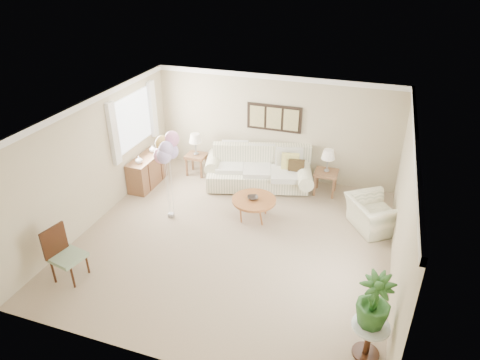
% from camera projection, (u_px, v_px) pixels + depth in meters
% --- Properties ---
extents(ground_plane, '(6.00, 6.00, 0.00)m').
position_uv_depth(ground_plane, '(234.00, 240.00, 8.55)').
color(ground_plane, tan).
extents(room_shell, '(6.04, 6.04, 2.60)m').
position_uv_depth(room_shell, '(229.00, 165.00, 7.88)').
color(room_shell, '#BAB291').
rests_on(room_shell, ground).
extents(wall_art_triptych, '(1.35, 0.06, 0.65)m').
position_uv_depth(wall_art_triptych, '(274.00, 118.00, 10.28)').
color(wall_art_triptych, black).
rests_on(wall_art_triptych, ground).
extents(sofa, '(2.88, 1.60, 0.97)m').
position_uv_depth(sofa, '(258.00, 171.00, 10.37)').
color(sofa, '#F4ECC6').
rests_on(sofa, ground).
extents(end_table_left, '(0.50, 0.45, 0.54)m').
position_uv_depth(end_table_left, '(196.00, 158.00, 10.87)').
color(end_table_left, brown).
rests_on(end_table_left, ground).
extents(end_table_right, '(0.53, 0.48, 0.58)m').
position_uv_depth(end_table_right, '(326.00, 175.00, 9.97)').
color(end_table_right, brown).
rests_on(end_table_right, ground).
extents(lamp_left, '(0.32, 0.32, 0.56)m').
position_uv_depth(lamp_left, '(195.00, 139.00, 10.62)').
color(lamp_left, gray).
rests_on(lamp_left, end_table_left).
extents(lamp_right, '(0.31, 0.31, 0.55)m').
position_uv_depth(lamp_right, '(328.00, 155.00, 9.73)').
color(lamp_right, gray).
rests_on(lamp_right, end_table_right).
extents(coffee_table, '(0.94, 0.94, 0.48)m').
position_uv_depth(coffee_table, '(254.00, 201.00, 9.05)').
color(coffee_table, '#996432').
rests_on(coffee_table, ground).
extents(decor_bowl, '(0.30, 0.30, 0.06)m').
position_uv_depth(decor_bowl, '(253.00, 198.00, 9.02)').
color(decor_bowl, black).
rests_on(decor_bowl, coffee_table).
extents(armchair, '(1.31, 1.35, 0.66)m').
position_uv_depth(armchair, '(373.00, 214.00, 8.78)').
color(armchair, '#F4ECC6').
rests_on(armchair, ground).
extents(side_table, '(0.53, 0.53, 0.57)m').
position_uv_depth(side_table, '(370.00, 332.00, 5.94)').
color(side_table, silver).
rests_on(side_table, ground).
extents(potted_plant, '(0.62, 0.62, 0.84)m').
position_uv_depth(potted_plant, '(374.00, 301.00, 5.70)').
color(potted_plant, '#24521E').
rests_on(potted_plant, side_table).
extents(accent_chair, '(0.58, 0.58, 1.02)m').
position_uv_depth(accent_chair, '(64.00, 253.00, 7.35)').
color(accent_chair, gray).
rests_on(accent_chair, ground).
extents(credenza, '(0.46, 1.20, 0.74)m').
position_uv_depth(credenza, '(147.00, 171.00, 10.40)').
color(credenza, brown).
rests_on(credenza, ground).
extents(vase_white, '(0.19, 0.19, 0.17)m').
position_uv_depth(vase_white, '(139.00, 160.00, 9.91)').
color(vase_white, white).
rests_on(vase_white, credenza).
extents(vase_sage, '(0.19, 0.19, 0.18)m').
position_uv_depth(vase_sage, '(153.00, 149.00, 10.45)').
color(vase_sage, silver).
rests_on(vase_sage, credenza).
extents(balloon_cluster, '(0.49, 0.57, 1.96)m').
position_uv_depth(balloon_cluster, '(166.00, 149.00, 8.54)').
color(balloon_cluster, gray).
rests_on(balloon_cluster, ground).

